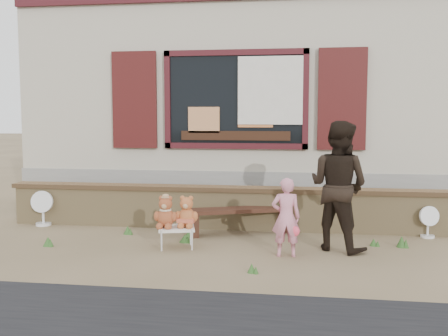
% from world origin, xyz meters
% --- Properties ---
extents(ground, '(80.00, 80.00, 0.00)m').
position_xyz_m(ground, '(0.00, 0.00, 0.00)').
color(ground, brown).
rests_on(ground, ground).
extents(shopfront, '(8.04, 5.13, 4.00)m').
position_xyz_m(shopfront, '(0.00, 4.49, 2.00)').
color(shopfront, '#AA9E8A').
rests_on(shopfront, ground).
extents(brick_wall, '(7.10, 0.36, 0.67)m').
position_xyz_m(brick_wall, '(0.00, 1.00, 0.34)').
color(brick_wall, tan).
rests_on(brick_wall, ground).
extents(bench, '(1.56, 0.86, 0.40)m').
position_xyz_m(bench, '(0.21, 0.63, 0.29)').
color(bench, black).
rests_on(bench, ground).
extents(folding_chair, '(0.56, 0.53, 0.29)m').
position_xyz_m(folding_chair, '(-0.51, -0.33, 0.26)').
color(folding_chair, silver).
rests_on(folding_chair, ground).
extents(teddy_bear_left, '(0.38, 0.35, 0.43)m').
position_xyz_m(teddy_bear_left, '(-0.65, -0.36, 0.51)').
color(teddy_bear_left, brown).
rests_on(teddy_bear_left, folding_chair).
extents(teddy_bear_right, '(0.37, 0.34, 0.43)m').
position_xyz_m(teddy_bear_right, '(-0.38, -0.29, 0.51)').
color(teddy_bear_right, '#9B522B').
rests_on(teddy_bear_right, folding_chair).
extents(child, '(0.38, 0.27, 1.01)m').
position_xyz_m(child, '(0.96, -0.52, 0.50)').
color(child, pink).
rests_on(child, ground).
extents(adult, '(1.05, 1.00, 1.71)m').
position_xyz_m(adult, '(1.63, -0.09, 0.86)').
color(adult, black).
rests_on(adult, ground).
extents(fan_left, '(0.36, 0.24, 0.57)m').
position_xyz_m(fan_left, '(-2.99, 0.78, 0.29)').
color(fan_left, silver).
rests_on(fan_left, ground).
extents(fan_right, '(0.30, 0.20, 0.47)m').
position_xyz_m(fan_right, '(2.98, 0.80, 0.24)').
color(fan_right, silver).
rests_on(fan_right, ground).
extents(grass_tufts, '(4.92, 1.78, 0.15)m').
position_xyz_m(grass_tufts, '(-0.06, -0.01, 0.06)').
color(grass_tufts, '#315A24').
rests_on(grass_tufts, ground).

